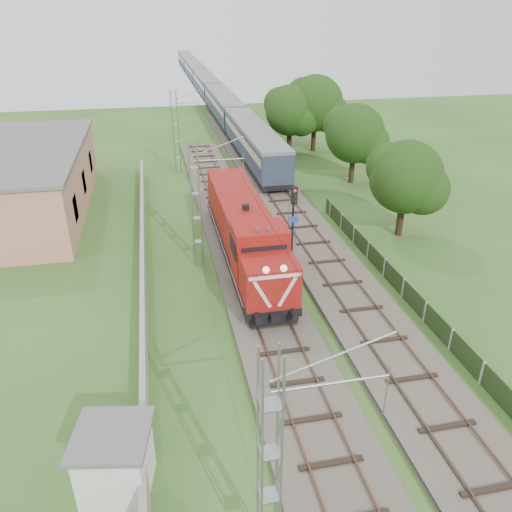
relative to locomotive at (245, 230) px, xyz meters
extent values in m
plane|color=#315720|center=(0.00, -11.85, -2.19)|extent=(140.00, 140.00, 0.00)
cube|color=#6B6054|center=(0.00, -4.85, -2.04)|extent=(4.20, 70.00, 0.30)
cube|color=black|center=(0.00, -4.85, -1.84)|extent=(2.40, 70.00, 0.10)
cube|color=brown|center=(-0.85, -4.85, -1.77)|extent=(0.08, 70.00, 0.05)
cube|color=brown|center=(0.85, -4.85, -1.77)|extent=(0.08, 70.00, 0.05)
cube|color=#6B6054|center=(5.00, 8.15, -2.04)|extent=(4.20, 80.00, 0.30)
cube|color=black|center=(5.00, 8.15, -1.84)|extent=(2.40, 80.00, 0.10)
cube|color=brown|center=(4.15, 8.15, -1.77)|extent=(0.08, 80.00, 0.05)
cube|color=brown|center=(5.85, 8.15, -1.77)|extent=(0.08, 80.00, 0.05)
cylinder|color=gray|center=(-1.50, -19.85, 4.61)|extent=(3.00, 0.08, 0.08)
cylinder|color=gray|center=(-1.50, 0.15, 4.61)|extent=(3.00, 0.08, 0.08)
cylinder|color=gray|center=(-1.50, 20.15, 4.61)|extent=(3.00, 0.08, 0.08)
cylinder|color=black|center=(0.00, 0.15, 3.31)|extent=(0.03, 70.00, 0.03)
cylinder|color=black|center=(0.00, 0.15, 4.61)|extent=(0.03, 70.00, 0.03)
cube|color=#9E9E99|center=(-6.50, 0.15, -1.44)|extent=(0.25, 40.00, 1.50)
cube|color=tan|center=(-15.00, 12.15, 0.31)|extent=(8.00, 20.00, 5.00)
cube|color=#606060|center=(-15.00, 12.15, 2.91)|extent=(8.40, 20.40, 0.25)
cube|color=black|center=(-11.05, 6.15, 0.01)|extent=(0.10, 1.60, 1.80)
cube|color=black|center=(-11.05, 12.15, 0.01)|extent=(0.10, 1.60, 1.80)
cube|color=black|center=(-11.05, 18.15, 0.01)|extent=(0.10, 1.60, 1.80)
cube|color=black|center=(8.00, -8.85, -1.59)|extent=(0.05, 32.00, 1.15)
cube|color=#9E9E99|center=(8.00, 6.15, -1.59)|extent=(0.12, 0.12, 1.20)
cube|color=black|center=(0.00, 0.12, -1.21)|extent=(2.92, 16.53, 0.49)
cube|color=black|center=(0.00, -5.23, -1.50)|extent=(2.14, 3.50, 0.49)
cube|color=black|center=(0.00, 5.47, -1.50)|extent=(2.14, 3.50, 0.49)
cube|color=black|center=(0.00, -8.05, -1.60)|extent=(2.53, 0.24, 0.34)
cube|color=maroon|center=(0.00, -6.93, 0.15)|extent=(2.82, 2.43, 2.24)
sphere|color=white|center=(-0.44, -8.10, 1.42)|extent=(0.35, 0.35, 0.35)
sphere|color=white|center=(0.44, -8.10, 1.42)|extent=(0.35, 0.35, 0.35)
cube|color=silver|center=(-0.63, -8.16, 0.11)|extent=(0.98, 0.06, 1.63)
cube|color=silver|center=(0.63, -8.16, 0.11)|extent=(0.98, 0.06, 1.63)
cube|color=silver|center=(0.00, -8.16, 1.03)|extent=(2.62, 0.06, 0.17)
cube|color=maroon|center=(0.00, -4.55, 0.59)|extent=(2.92, 2.33, 3.11)
cube|color=black|center=(0.00, -5.73, 1.08)|extent=(2.43, 0.06, 0.87)
cube|color=maroon|center=(0.00, 2.50, 0.30)|extent=(2.72, 11.76, 2.53)
cylinder|color=black|center=(0.00, -0.46, 1.71)|extent=(0.43, 0.43, 0.39)
cylinder|color=gray|center=(-0.29, -5.33, 2.29)|extent=(0.12, 0.12, 0.34)
cylinder|color=gray|center=(0.29, -5.33, 2.29)|extent=(0.12, 0.12, 0.34)
cube|color=black|center=(5.00, 21.74, -1.31)|extent=(2.77, 21.03, 0.48)
cube|color=#303751|center=(5.00, 21.74, 0.22)|extent=(2.87, 21.03, 2.58)
cube|color=#BCB292|center=(5.00, 21.74, 0.70)|extent=(2.91, 20.19, 0.72)
cube|color=slate|center=(5.00, 21.74, 1.65)|extent=(2.92, 21.03, 0.33)
cube|color=black|center=(5.00, 43.72, -1.31)|extent=(2.77, 21.03, 0.48)
cube|color=#303751|center=(5.00, 43.72, 0.22)|extent=(2.87, 21.03, 2.58)
cube|color=#BCB292|center=(5.00, 43.72, 0.70)|extent=(2.91, 20.19, 0.72)
cube|color=slate|center=(5.00, 43.72, 1.65)|extent=(2.92, 21.03, 0.33)
cube|color=black|center=(5.00, 65.71, -1.31)|extent=(2.77, 21.03, 0.48)
cube|color=#303751|center=(5.00, 65.71, 0.22)|extent=(2.87, 21.03, 2.58)
cube|color=#BCB292|center=(5.00, 65.71, 0.70)|extent=(2.91, 20.19, 0.72)
cube|color=slate|center=(5.00, 65.71, 1.65)|extent=(2.92, 21.03, 0.33)
cube|color=black|center=(5.00, 87.70, -1.31)|extent=(2.77, 21.03, 0.48)
cube|color=#303751|center=(5.00, 87.70, 0.22)|extent=(2.87, 21.03, 2.58)
cube|color=#BCB292|center=(5.00, 87.70, 0.70)|extent=(2.91, 20.19, 0.72)
cube|color=slate|center=(5.00, 87.70, 1.65)|extent=(2.92, 21.03, 0.33)
cube|color=black|center=(5.00, 109.68, -1.31)|extent=(2.77, 21.03, 0.48)
cube|color=#303751|center=(5.00, 109.68, 0.22)|extent=(2.87, 21.03, 2.58)
cube|color=#BCB292|center=(5.00, 109.68, 0.70)|extent=(2.91, 20.19, 0.72)
cube|color=slate|center=(5.00, 109.68, 1.65)|extent=(2.92, 21.03, 0.33)
cylinder|color=black|center=(3.06, -0.35, 0.34)|extent=(0.14, 0.14, 5.07)
cube|color=black|center=(3.06, -0.50, 2.27)|extent=(0.37, 0.25, 1.11)
sphere|color=red|center=(3.06, -0.62, 2.62)|extent=(0.18, 0.18, 0.18)
sphere|color=black|center=(3.06, -0.62, 2.27)|extent=(0.18, 0.18, 0.18)
sphere|color=black|center=(3.06, -0.62, 1.91)|extent=(0.18, 0.18, 0.18)
cube|color=#1A47A0|center=(3.11, -0.47, 0.65)|extent=(0.56, 0.09, 0.41)
cube|color=silver|center=(-7.40, -16.12, -1.00)|extent=(2.52, 2.52, 2.38)
cube|color=#606060|center=(-7.40, -16.12, 0.30)|extent=(2.90, 2.90, 0.16)
cylinder|color=#321F14|center=(11.72, 1.82, -0.64)|extent=(0.50, 0.50, 3.10)
sphere|color=#1A350E|center=(11.72, 1.82, 2.18)|extent=(5.08, 5.08, 5.08)
sphere|color=#1A350E|center=(12.74, 1.06, 1.48)|extent=(3.55, 3.55, 3.55)
sphere|color=#1A350E|center=(10.83, 2.71, 2.75)|extent=(3.30, 3.30, 3.30)
cylinder|color=#321F14|center=(12.79, 13.99, -0.56)|extent=(0.49, 0.49, 3.27)
sphere|color=#1A350E|center=(12.79, 13.99, 2.42)|extent=(5.35, 5.35, 5.35)
sphere|color=#1A350E|center=(13.86, 13.19, 1.67)|extent=(3.75, 3.75, 3.75)
sphere|color=#1A350E|center=(11.86, 14.93, 3.01)|extent=(3.48, 3.48, 3.48)
cylinder|color=#321F14|center=(9.80, 25.44, -0.52)|extent=(0.55, 0.55, 3.35)
sphere|color=#1A350E|center=(9.80, 25.44, 2.52)|extent=(5.48, 5.48, 5.48)
sphere|color=#1A350E|center=(10.90, 24.62, 1.76)|extent=(3.83, 3.83, 3.83)
sphere|color=#1A350E|center=(8.84, 26.40, 3.13)|extent=(3.56, 3.56, 3.56)
cylinder|color=#321F14|center=(12.76, 25.78, -0.31)|extent=(0.53, 0.53, 3.77)
sphere|color=#1A350E|center=(12.76, 25.78, 3.12)|extent=(6.17, 6.17, 6.17)
sphere|color=#1A350E|center=(13.99, 24.85, 2.26)|extent=(4.32, 4.32, 4.32)
sphere|color=#1A350E|center=(11.68, 26.86, 3.80)|extent=(4.01, 4.01, 4.01)
camera|label=1|loc=(-5.17, -28.66, 12.76)|focal=35.00mm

